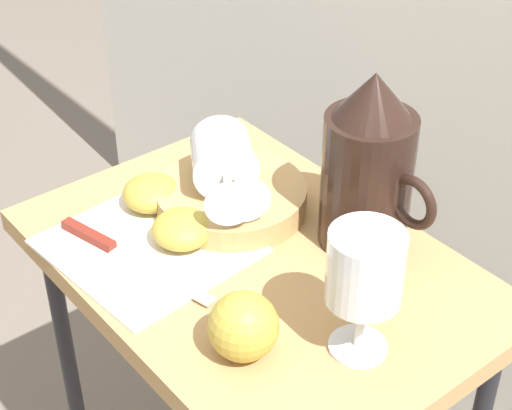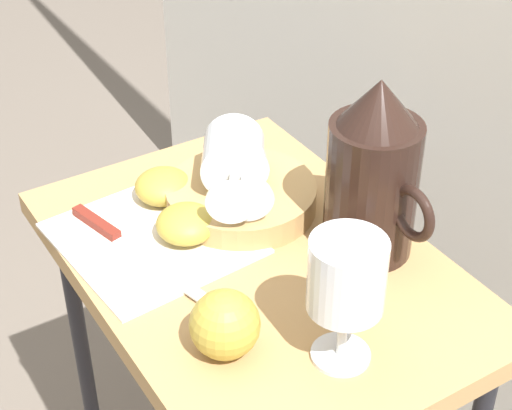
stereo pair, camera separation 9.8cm
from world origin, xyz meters
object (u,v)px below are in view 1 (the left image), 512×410
(apple_half_left, at_px, (152,193))
(apple_half_right, at_px, (182,229))
(apple_whole, at_px, (243,326))
(knife, at_px, (113,248))
(pitcher, at_px, (368,177))
(wine_glass_upright, at_px, (365,274))
(table, at_px, (256,303))
(basket_tray, at_px, (231,198))
(wine_glass_tipped_far, at_px, (229,160))
(wine_glass_tipped_near, at_px, (223,160))

(apple_half_left, distance_m, apple_half_right, 0.09)
(apple_whole, xyz_separation_m, knife, (-0.23, -0.02, -0.03))
(knife, bearing_deg, pitcher, 56.74)
(wine_glass_upright, bearing_deg, table, 176.63)
(apple_whole, bearing_deg, basket_tray, 145.29)
(table, xyz_separation_m, apple_whole, (0.12, -0.11, 0.11))
(basket_tray, relative_size, apple_half_right, 2.62)
(basket_tray, relative_size, wine_glass_upright, 1.30)
(wine_glass_tipped_far, bearing_deg, basket_tray, -24.55)
(wine_glass_tipped_far, bearing_deg, pitcher, 26.96)
(wine_glass_upright, height_order, knife, wine_glass_upright)
(table, bearing_deg, pitcher, 67.53)
(pitcher, height_order, apple_half_right, pitcher)
(apple_half_left, distance_m, knife, 0.11)
(table, bearing_deg, basket_tray, 158.41)
(basket_tray, distance_m, apple_half_left, 0.10)
(basket_tray, bearing_deg, apple_half_left, -129.54)
(apple_whole, bearing_deg, apple_half_left, 166.09)
(pitcher, distance_m, apple_half_left, 0.29)
(wine_glass_tipped_near, bearing_deg, table, -17.19)
(table, bearing_deg, wine_glass_tipped_near, 162.81)
(table, distance_m, apple_whole, 0.20)
(pitcher, relative_size, apple_half_right, 3.04)
(apple_half_right, relative_size, apple_whole, 1.00)
(apple_half_left, xyz_separation_m, apple_whole, (0.28, -0.07, 0.01))
(apple_whole, distance_m, knife, 0.24)
(table, distance_m, apple_half_left, 0.20)
(basket_tray, distance_m, apple_half_right, 0.10)
(wine_glass_tipped_far, xyz_separation_m, apple_half_right, (0.03, -0.10, -0.04))
(table, bearing_deg, wine_glass_tipped_far, 158.13)
(wine_glass_upright, xyz_separation_m, apple_half_left, (-0.36, -0.03, -0.08))
(wine_glass_upright, relative_size, wine_glass_tipped_far, 0.99)
(apple_half_right, height_order, knife, apple_half_right)
(basket_tray, xyz_separation_m, apple_half_right, (0.02, -0.09, 0.01))
(table, relative_size, knife, 2.81)
(wine_glass_tipped_far, bearing_deg, wine_glass_tipped_near, -82.20)
(knife, bearing_deg, wine_glass_tipped_far, 88.20)
(apple_whole, bearing_deg, wine_glass_upright, 54.25)
(pitcher, distance_m, apple_half_right, 0.24)
(table, height_order, apple_half_left, apple_half_left)
(basket_tray, relative_size, knife, 0.83)
(apple_whole, bearing_deg, table, 136.40)
(table, distance_m, wine_glass_tipped_far, 0.19)
(table, height_order, basket_tray, basket_tray)
(wine_glass_upright, bearing_deg, basket_tray, 169.95)
(wine_glass_tipped_near, bearing_deg, wine_glass_upright, -8.62)
(wine_glass_upright, relative_size, apple_half_left, 2.01)
(apple_half_left, distance_m, apple_whole, 0.29)
(apple_half_right, height_order, apple_whole, apple_whole)
(table, xyz_separation_m, wine_glass_tipped_far, (-0.11, 0.04, 0.14))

